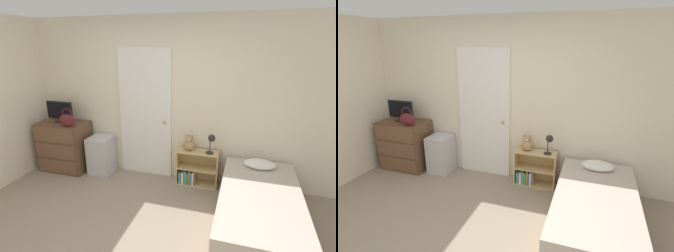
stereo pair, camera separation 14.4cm
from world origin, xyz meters
The scene contains 10 objects.
wall_back centered at (0.00, 1.96, 1.27)m, with size 10.00×0.06×2.55m.
door_closed centered at (-0.27, 1.91, 1.04)m, with size 0.88×0.09×2.09m.
dresser centered at (-1.69, 1.65, 0.43)m, with size 0.83×0.52×0.85m.
tv centered at (-1.74, 1.69, 1.04)m, with size 0.49×0.16×0.36m.
handbag centered at (-1.44, 1.48, 0.96)m, with size 0.30×0.09×0.31m.
storage_bin centered at (-1.01, 1.71, 0.32)m, with size 0.37×0.40×0.64m.
bookshelf centered at (0.59, 1.79, 0.23)m, with size 0.64×0.27×0.56m.
teddy_bear centered at (0.50, 1.78, 0.67)m, with size 0.17×0.17×0.26m.
desk_lamp centered at (0.84, 1.74, 0.78)m, with size 0.14×0.13×0.30m.
bed centered at (1.54, 0.97, 0.24)m, with size 0.95×1.91×0.59m.
Camera 1 is at (1.28, -1.91, 2.13)m, focal length 28.00 mm.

